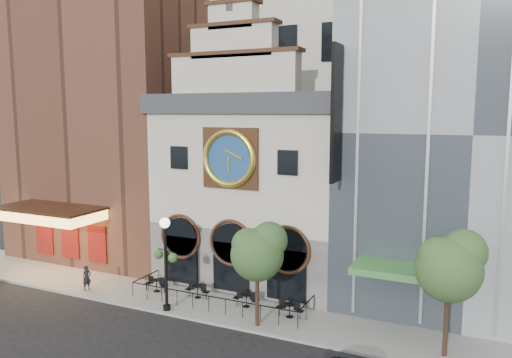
{
  "coord_description": "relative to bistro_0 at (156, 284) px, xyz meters",
  "views": [
    {
      "loc": [
        13.69,
        -21.86,
        11.28
      ],
      "look_at": [
        0.68,
        6.0,
        7.1
      ],
      "focal_mm": 35.0,
      "sensor_mm": 36.0,
      "label": 1
    }
  ],
  "objects": [
    {
      "name": "ground",
      "position": [
        4.55,
        -2.55,
        -0.61
      ],
      "size": [
        120.0,
        120.0,
        0.0
      ],
      "primitive_type": "plane",
      "color": "black",
      "rests_on": "ground"
    },
    {
      "name": "sidewalk",
      "position": [
        4.55,
        -0.05,
        -0.54
      ],
      "size": [
        44.0,
        5.0,
        0.15
      ],
      "primitive_type": "cube",
      "color": "gray",
      "rests_on": "ground"
    },
    {
      "name": "clock_building",
      "position": [
        4.55,
        5.28,
        6.07
      ],
      "size": [
        12.6,
        8.78,
        18.65
      ],
      "color": "#605E5B",
      "rests_on": "ground"
    },
    {
      "name": "theater_building",
      "position": [
        -8.45,
        7.41,
        11.99
      ],
      "size": [
        14.0,
        15.6,
        25.0
      ],
      "color": "brown",
      "rests_on": "ground"
    },
    {
      "name": "retail_building",
      "position": [
        17.54,
        7.44,
        9.53
      ],
      "size": [
        14.0,
        14.4,
        20.0
      ],
      "color": "gray",
      "rests_on": "ground"
    },
    {
      "name": "office_tower",
      "position": [
        4.55,
        17.45,
        19.39
      ],
      "size": [
        20.0,
        16.0,
        40.0
      ],
      "primitive_type": "cube",
      "color": "beige",
      "rests_on": "ground"
    },
    {
      "name": "cafe_railing",
      "position": [
        4.55,
        -0.05,
        -0.01
      ],
      "size": [
        10.6,
        2.6,
        0.9
      ],
      "primitive_type": null,
      "color": "black",
      "rests_on": "sidewalk"
    },
    {
      "name": "bistro_0",
      "position": [
        0.0,
        0.0,
        0.0
      ],
      "size": [
        1.58,
        0.68,
        0.9
      ],
      "color": "black",
      "rests_on": "sidewalk"
    },
    {
      "name": "bistro_1",
      "position": [
        2.88,
        0.17,
        0.0
      ],
      "size": [
        1.58,
        0.68,
        0.9
      ],
      "color": "black",
      "rests_on": "sidewalk"
    },
    {
      "name": "bistro_2",
      "position": [
        6.15,
        0.15,
        0.0
      ],
      "size": [
        1.58,
        0.68,
        0.9
      ],
      "color": "black",
      "rests_on": "sidewalk"
    },
    {
      "name": "bistro_3",
      "position": [
        8.93,
        -0.15,
        0.0
      ],
      "size": [
        1.58,
        0.68,
        0.9
      ],
      "color": "black",
      "rests_on": "sidewalk"
    },
    {
      "name": "pedestrian",
      "position": [
        -4.11,
        -1.62,
        0.32
      ],
      "size": [
        0.52,
        0.66,
        1.57
      ],
      "primitive_type": "imported",
      "rotation": [
        0.0,
        0.0,
        1.28
      ],
      "color": "black",
      "rests_on": "sidewalk"
    },
    {
      "name": "lamppost",
      "position": [
        2.28,
        -2.15,
        2.82
      ],
      "size": [
        1.68,
        0.78,
        5.32
      ],
      "rotation": [
        0.0,
        0.0,
        -0.2
      ],
      "color": "black",
      "rests_on": "sidewalk"
    },
    {
      "name": "tree_left",
      "position": [
        7.82,
        -1.8,
        3.59
      ],
      "size": [
        2.87,
        2.76,
        5.53
      ],
      "color": "#382619",
      "rests_on": "sidewalk"
    },
    {
      "name": "tree_right",
      "position": [
        16.99,
        -1.13,
        3.87
      ],
      "size": [
        3.07,
        2.96,
        5.91
      ],
      "color": "#382619",
      "rests_on": "sidewalk"
    }
  ]
}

